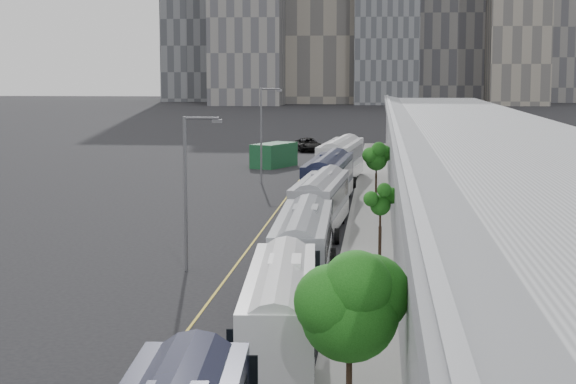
# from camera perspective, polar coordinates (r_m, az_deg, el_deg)

# --- Properties ---
(sidewalk) EXTENTS (10.00, 170.00, 0.12)m
(sidewalk) POSITION_cam_1_polar(r_m,az_deg,el_deg) (54.69, 8.35, -3.84)
(sidewalk) COLOR gray
(sidewalk) RESTS_ON ground
(lane_line) EXTENTS (0.12, 160.00, 0.02)m
(lane_line) POSITION_cam_1_polar(r_m,az_deg,el_deg) (55.17, -2.63, -3.73)
(lane_line) COLOR gold
(lane_line) RESTS_ON ground
(depot) EXTENTS (12.45, 160.40, 7.20)m
(depot) POSITION_cam_1_polar(r_m,az_deg,el_deg) (54.50, 12.62, -0.30)
(depot) COLOR gray
(depot) RESTS_ON ground
(bus_2) EXTENTS (3.22, 12.16, 3.52)m
(bus_2) POSITION_cam_1_polar(r_m,az_deg,el_deg) (34.95, -0.41, -7.66)
(bus_2) COLOR white
(bus_2) RESTS_ON ground
(bus_3) EXTENTS (2.85, 12.58, 3.66)m
(bus_3) POSITION_cam_1_polar(r_m,az_deg,el_deg) (47.37, 0.90, -3.64)
(bus_3) COLOR gray
(bus_3) RESTS_ON ground
(bus_4) EXTENTS (3.29, 12.93, 3.74)m
(bus_4) POSITION_cam_1_polar(r_m,az_deg,el_deg) (62.85, 1.95, -0.93)
(bus_4) COLOR #96979F
(bus_4) RESTS_ON ground
(bus_5) EXTENTS (3.46, 13.65, 3.95)m
(bus_5) POSITION_cam_1_polar(r_m,az_deg,el_deg) (75.04, 2.42, 0.46)
(bus_5) COLOR black
(bus_5) RESTS_ON ground
(bus_6) EXTENTS (4.02, 14.22, 4.10)m
(bus_6) POSITION_cam_1_polar(r_m,az_deg,el_deg) (91.00, 3.15, 1.67)
(bus_6) COLOR silver
(bus_6) RESTS_ON ground
(tree_1) EXTENTS (2.86, 2.86, 5.44)m
(tree_1) POSITION_cam_1_polar(r_m,az_deg,el_deg) (27.63, 3.68, -6.30)
(tree_1) COLOR black
(tree_1) RESTS_ON ground
(tree_2) EXTENTS (1.13, 1.13, 3.92)m
(tree_2) POSITION_cam_1_polar(r_m,az_deg,el_deg) (52.50, 5.49, -0.73)
(tree_2) COLOR black
(tree_2) RESTS_ON ground
(tree_3) EXTENTS (1.81, 1.81, 4.28)m
(tree_3) POSITION_cam_1_polar(r_m,az_deg,el_deg) (80.35, 5.26, 2.08)
(tree_3) COLOR black
(tree_3) RESTS_ON ground
(street_lamp_near) EXTENTS (2.04, 0.22, 8.13)m
(street_lamp_near) POSITION_cam_1_polar(r_m,az_deg,el_deg) (50.20, -5.88, 0.63)
(street_lamp_near) COLOR #59595E
(street_lamp_near) RESTS_ON ground
(street_lamp_far) EXTENTS (2.04, 0.22, 8.90)m
(street_lamp_far) POSITION_cam_1_polar(r_m,az_deg,el_deg) (89.56, -1.48, 3.78)
(street_lamp_far) COLOR #59595E
(street_lamp_far) RESTS_ON ground
(shipping_container) EXTENTS (4.83, 6.64, 2.61)m
(shipping_container) POSITION_cam_1_polar(r_m,az_deg,el_deg) (105.30, -0.84, 2.20)
(shipping_container) COLOR #144324
(shipping_container) RESTS_ON ground
(suv) EXTENTS (4.51, 6.84, 1.75)m
(suv) POSITION_cam_1_polar(r_m,az_deg,el_deg) (126.01, 1.20, 2.82)
(suv) COLOR black
(suv) RESTS_ON ground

